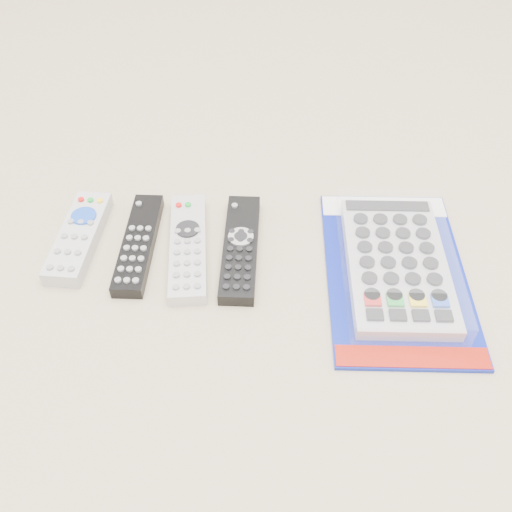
{
  "coord_description": "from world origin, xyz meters",
  "views": [
    {
      "loc": [
        0.04,
        -0.56,
        0.58
      ],
      "look_at": [
        0.03,
        -0.03,
        0.01
      ],
      "focal_mm": 40.0,
      "sensor_mm": 36.0,
      "label": 1
    }
  ],
  "objects_px": {
    "remote_small_grey": "(79,237)",
    "remote_silver_dvd": "(188,247)",
    "remote_large_black": "(240,247)",
    "remote_slim_black": "(139,244)",
    "jumbo_remote_packaged": "(397,263)"
  },
  "relations": [
    {
      "from": "remote_silver_dvd",
      "to": "remote_large_black",
      "type": "relative_size",
      "value": 1.02
    },
    {
      "from": "remote_slim_black",
      "to": "remote_large_black",
      "type": "bearing_deg",
      "value": -0.75
    },
    {
      "from": "remote_slim_black",
      "to": "remote_silver_dvd",
      "type": "relative_size",
      "value": 0.93
    },
    {
      "from": "remote_slim_black",
      "to": "jumbo_remote_packaged",
      "type": "xyz_separation_m",
      "value": [
        0.36,
        -0.04,
        0.01
      ]
    },
    {
      "from": "jumbo_remote_packaged",
      "to": "remote_silver_dvd",
      "type": "bearing_deg",
      "value": 173.97
    },
    {
      "from": "remote_small_grey",
      "to": "remote_silver_dvd",
      "type": "bearing_deg",
      "value": -1.38
    },
    {
      "from": "remote_small_grey",
      "to": "remote_slim_black",
      "type": "bearing_deg",
      "value": -2.38
    },
    {
      "from": "remote_silver_dvd",
      "to": "jumbo_remote_packaged",
      "type": "relative_size",
      "value": 0.65
    },
    {
      "from": "remote_silver_dvd",
      "to": "remote_large_black",
      "type": "distance_m",
      "value": 0.07
    },
    {
      "from": "remote_small_grey",
      "to": "remote_large_black",
      "type": "distance_m",
      "value": 0.23
    },
    {
      "from": "remote_slim_black",
      "to": "remote_large_black",
      "type": "xyz_separation_m",
      "value": [
        0.14,
        -0.0,
        0.0
      ]
    },
    {
      "from": "remote_small_grey",
      "to": "remote_silver_dvd",
      "type": "xyz_separation_m",
      "value": [
        0.16,
        -0.01,
        -0.0
      ]
    },
    {
      "from": "remote_small_grey",
      "to": "remote_slim_black",
      "type": "xyz_separation_m",
      "value": [
        0.09,
        -0.01,
        -0.0
      ]
    },
    {
      "from": "remote_large_black",
      "to": "remote_small_grey",
      "type": "bearing_deg",
      "value": 177.74
    },
    {
      "from": "remote_slim_black",
      "to": "remote_silver_dvd",
      "type": "height_order",
      "value": "remote_silver_dvd"
    }
  ]
}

